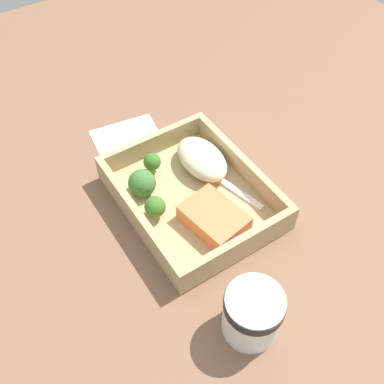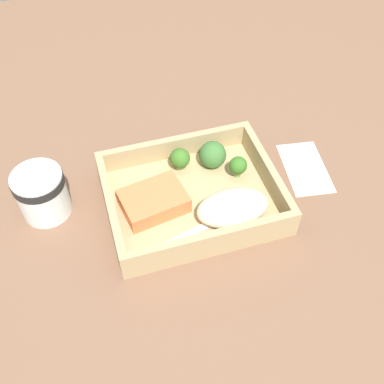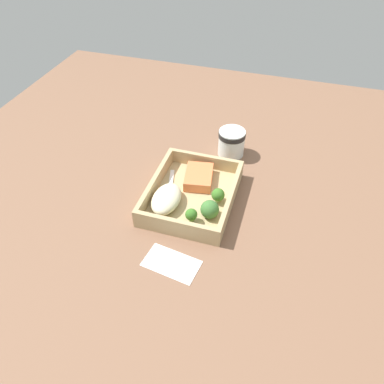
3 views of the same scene
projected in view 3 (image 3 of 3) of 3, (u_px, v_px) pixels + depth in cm
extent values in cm
cube|color=brown|center=(192.00, 202.00, 100.69)|extent=(160.00, 160.00, 2.00)
cube|color=tan|center=(192.00, 198.00, 99.60)|extent=(27.36, 21.86, 1.20)
cube|color=tan|center=(155.00, 183.00, 100.04)|extent=(27.36, 1.20, 4.03)
cube|color=tan|center=(231.00, 199.00, 95.61)|extent=(27.36, 1.20, 4.03)
cube|color=tan|center=(205.00, 161.00, 107.01)|extent=(1.20, 19.46, 4.03)
cube|color=tan|center=(176.00, 226.00, 88.65)|extent=(1.20, 19.46, 4.03)
cube|color=#F47845|center=(199.00, 177.00, 102.65)|extent=(11.02, 8.85, 2.91)
ellipsoid|color=beige|center=(166.00, 199.00, 95.42)|extent=(11.53, 7.09, 4.18)
cylinder|color=#819C52|center=(209.00, 214.00, 93.57)|extent=(1.78, 1.78, 1.03)
sphere|color=#3F7233|center=(210.00, 209.00, 92.35)|extent=(4.68, 4.68, 4.68)
cylinder|color=#779753|center=(191.00, 219.00, 91.91)|extent=(1.15, 1.15, 1.68)
sphere|color=#397124|center=(191.00, 215.00, 90.78)|extent=(3.03, 3.03, 3.03)
cylinder|color=#87A762|center=(218.00, 200.00, 97.17)|extent=(1.31, 1.31, 1.49)
sphere|color=#3D7125|center=(218.00, 195.00, 96.02)|extent=(3.44, 3.44, 3.44)
cube|color=white|center=(171.00, 185.00, 102.19)|extent=(12.29, 4.11, 0.44)
cube|color=white|center=(168.00, 205.00, 96.40)|extent=(3.84, 2.97, 0.44)
cylinder|color=white|center=(231.00, 143.00, 112.16)|extent=(7.81, 7.81, 8.13)
cylinder|color=black|center=(232.00, 135.00, 110.16)|extent=(8.05, 8.05, 1.46)
cube|color=white|center=(171.00, 263.00, 84.56)|extent=(8.86, 13.42, 0.24)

